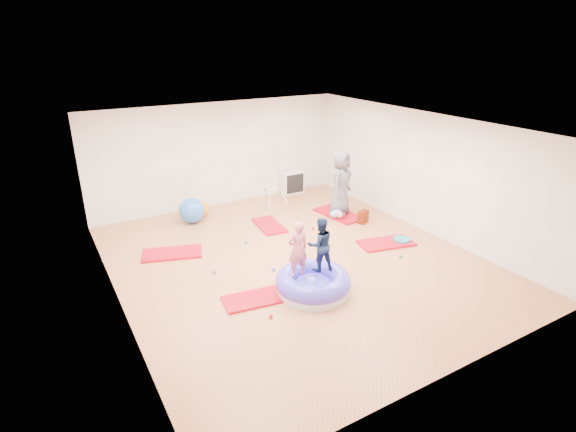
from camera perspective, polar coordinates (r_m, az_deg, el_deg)
room at (r=8.90m, az=0.97°, el=2.37°), size 7.01×8.01×2.81m
gym_mat_front_left at (r=8.14m, az=-4.13°, el=-10.44°), size 1.22×0.73×0.05m
gym_mat_mid_left at (r=10.01m, az=-14.50°, el=-4.61°), size 1.38×0.98×0.05m
gym_mat_center_back at (r=11.11m, az=-2.39°, el=-1.19°), size 0.68×1.18×0.05m
gym_mat_right at (r=10.40m, az=12.36°, el=-3.37°), size 1.33×0.86×0.05m
gym_mat_rear_right at (r=11.87m, az=6.44°, el=0.25°), size 0.83×1.40×0.06m
inflatable_cushion at (r=8.31m, az=3.21°, el=-8.54°), size 1.39×1.39×0.44m
child_pink at (r=7.91m, az=1.25°, el=-3.90°), size 0.40×0.27×1.06m
child_navy at (r=8.14m, az=4.11°, el=-3.32°), size 0.57×0.48×1.02m
adult_caregiver at (r=11.59m, az=6.72°, el=4.24°), size 0.97×0.89×1.67m
infant at (r=11.52m, az=6.22°, el=0.28°), size 0.34×0.35×0.20m
ball_pit_balls at (r=9.49m, az=0.66°, el=-5.32°), size 3.73×3.53×0.07m
exercise_ball_blue at (r=11.47m, az=-12.12°, el=0.67°), size 0.64×0.64×0.64m
exercise_ball_orange at (r=11.88m, az=-10.92°, el=0.88°), size 0.40×0.40×0.40m
infant_play_gym at (r=12.42m, az=-1.89°, el=2.85°), size 0.64×0.61×0.49m
cube_shelf at (r=13.39m, az=0.58°, el=4.29°), size 0.66×0.32×0.66m
balance_disc at (r=10.58m, az=14.25°, el=-3.01°), size 0.38×0.38×0.08m
backpack at (r=11.41m, az=9.52°, el=-0.10°), size 0.33×0.27×0.32m
yellow_toy at (r=8.80m, az=1.67°, el=-7.81°), size 0.19×0.19×0.03m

